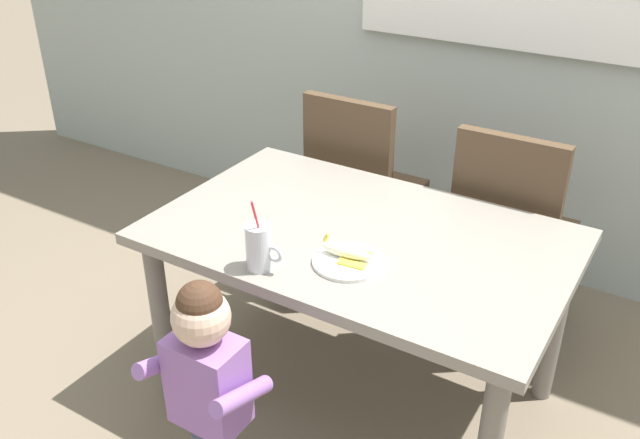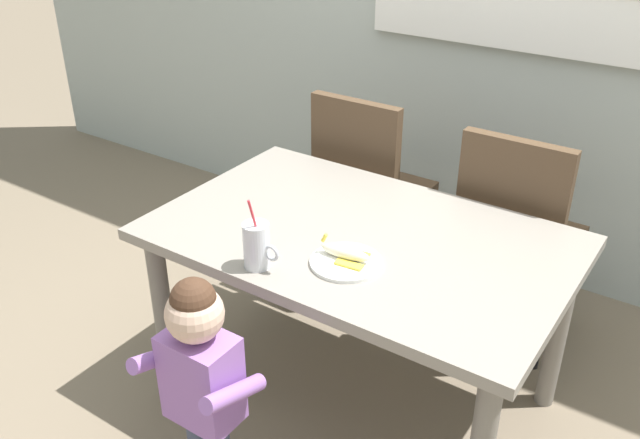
{
  "view_description": "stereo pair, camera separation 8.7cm",
  "coord_description": "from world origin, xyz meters",
  "px_view_note": "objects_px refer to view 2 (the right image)",
  "views": [
    {
      "loc": [
        0.94,
        -1.79,
        1.88
      ],
      "look_at": [
        -0.11,
        -0.09,
        0.78
      ],
      "focal_mm": 38.24,
      "sensor_mm": 36.0,
      "label": 1
    },
    {
      "loc": [
        1.01,
        -1.74,
        1.88
      ],
      "look_at": [
        -0.11,
        -0.09,
        0.78
      ],
      "focal_mm": 38.24,
      "sensor_mm": 36.0,
      "label": 2
    }
  ],
  "objects_px": {
    "dining_chair_right": "(516,229)",
    "milk_cup": "(257,248)",
    "dining_chair_left": "(367,182)",
    "peeled_banana": "(346,253)",
    "snack_plate": "(346,262)",
    "toddler_standing": "(200,369)",
    "dining_table": "(360,257)"
  },
  "relations": [
    {
      "from": "dining_table",
      "to": "dining_chair_left",
      "type": "relative_size",
      "value": 1.47
    },
    {
      "from": "dining_chair_right",
      "to": "milk_cup",
      "type": "xyz_separation_m",
      "value": [
        -0.5,
        -1.0,
        0.24
      ]
    },
    {
      "from": "dining_chair_left",
      "to": "toddler_standing",
      "type": "bearing_deg",
      "value": 99.56
    },
    {
      "from": "dining_table",
      "to": "dining_chair_right",
      "type": "height_order",
      "value": "dining_chair_right"
    },
    {
      "from": "dining_chair_right",
      "to": "peeled_banana",
      "type": "distance_m",
      "value": 0.9
    },
    {
      "from": "dining_chair_left",
      "to": "toddler_standing",
      "type": "distance_m",
      "value": 1.37
    },
    {
      "from": "dining_chair_left",
      "to": "milk_cup",
      "type": "distance_m",
      "value": 1.09
    },
    {
      "from": "dining_chair_left",
      "to": "milk_cup",
      "type": "relative_size",
      "value": 3.85
    },
    {
      "from": "toddler_standing",
      "to": "milk_cup",
      "type": "relative_size",
      "value": 3.36
    },
    {
      "from": "dining_chair_left",
      "to": "peeled_banana",
      "type": "height_order",
      "value": "dining_chair_left"
    },
    {
      "from": "milk_cup",
      "to": "snack_plate",
      "type": "bearing_deg",
      "value": 36.85
    },
    {
      "from": "peeled_banana",
      "to": "dining_chair_left",
      "type": "bearing_deg",
      "value": 116.25
    },
    {
      "from": "toddler_standing",
      "to": "milk_cup",
      "type": "distance_m",
      "value": 0.4
    },
    {
      "from": "snack_plate",
      "to": "toddler_standing",
      "type": "bearing_deg",
      "value": -114.0
    },
    {
      "from": "milk_cup",
      "to": "dining_chair_right",
      "type": "bearing_deg",
      "value": 63.62
    },
    {
      "from": "dining_chair_left",
      "to": "peeled_banana",
      "type": "bearing_deg",
      "value": 116.25
    },
    {
      "from": "dining_chair_right",
      "to": "milk_cup",
      "type": "bearing_deg",
      "value": 63.62
    },
    {
      "from": "dining_chair_left",
      "to": "milk_cup",
      "type": "height_order",
      "value": "milk_cup"
    },
    {
      "from": "dining_table",
      "to": "toddler_standing",
      "type": "xyz_separation_m",
      "value": [
        -0.14,
        -0.66,
        -0.1
      ]
    },
    {
      "from": "milk_cup",
      "to": "snack_plate",
      "type": "distance_m",
      "value": 0.28
    },
    {
      "from": "dining_chair_right",
      "to": "dining_table",
      "type": "bearing_deg",
      "value": 62.15
    },
    {
      "from": "dining_chair_left",
      "to": "peeled_banana",
      "type": "xyz_separation_m",
      "value": [
        0.43,
        -0.87,
        0.21
      ]
    },
    {
      "from": "peeled_banana",
      "to": "dining_table",
      "type": "bearing_deg",
      "value": 107.15
    },
    {
      "from": "dining_table",
      "to": "dining_chair_left",
      "type": "xyz_separation_m",
      "value": [
        -0.37,
        0.68,
        -0.08
      ]
    },
    {
      "from": "dining_chair_right",
      "to": "toddler_standing",
      "type": "xyz_separation_m",
      "value": [
        -0.48,
        -1.3,
        -0.02
      ]
    },
    {
      "from": "milk_cup",
      "to": "peeled_banana",
      "type": "height_order",
      "value": "milk_cup"
    },
    {
      "from": "snack_plate",
      "to": "peeled_banana",
      "type": "distance_m",
      "value": 0.03
    },
    {
      "from": "dining_chair_right",
      "to": "peeled_banana",
      "type": "height_order",
      "value": "dining_chair_right"
    },
    {
      "from": "milk_cup",
      "to": "peeled_banana",
      "type": "relative_size",
      "value": 1.44
    },
    {
      "from": "dining_table",
      "to": "snack_plate",
      "type": "height_order",
      "value": "snack_plate"
    },
    {
      "from": "dining_table",
      "to": "peeled_banana",
      "type": "xyz_separation_m",
      "value": [
        0.06,
        -0.18,
        0.13
      ]
    },
    {
      "from": "toddler_standing",
      "to": "milk_cup",
      "type": "height_order",
      "value": "milk_cup"
    }
  ]
}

